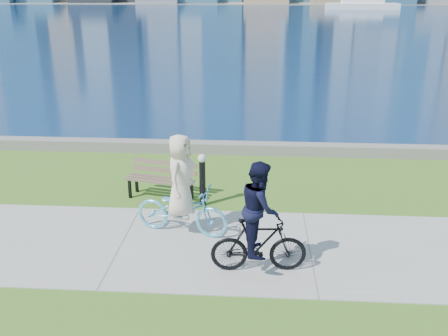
% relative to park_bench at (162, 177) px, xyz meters
% --- Properties ---
extents(ground, '(320.00, 320.00, 0.00)m').
position_rel_park_bench_xyz_m(ground, '(3.58, -2.54, -0.56)').
color(ground, '#3A661A').
rests_on(ground, ground).
extents(concrete_path, '(80.00, 3.50, 0.02)m').
position_rel_park_bench_xyz_m(concrete_path, '(3.58, -2.54, -0.55)').
color(concrete_path, '#999A95').
rests_on(concrete_path, ground).
extents(seawall, '(90.00, 0.50, 0.35)m').
position_rel_park_bench_xyz_m(seawall, '(3.58, 3.66, -0.39)').
color(seawall, slate).
rests_on(seawall, ground).
extents(bay_water, '(320.00, 131.00, 0.01)m').
position_rel_park_bench_xyz_m(bay_water, '(3.58, 69.46, -0.56)').
color(bay_water, '#0B254C').
rests_on(bay_water, ground).
extents(far_shore, '(320.00, 30.00, 0.12)m').
position_rel_park_bench_xyz_m(far_shore, '(3.58, 127.46, -0.50)').
color(far_shore, slate).
rests_on(far_shore, ground).
extents(ferry_far, '(14.02, 4.00, 1.90)m').
position_rel_park_bench_xyz_m(ferry_far, '(22.63, 93.18, 0.23)').
color(ferry_far, white).
rests_on(ferry_far, ground).
extents(park_bench, '(1.87, 0.99, 0.92)m').
position_rel_park_bench_xyz_m(park_bench, '(0.00, 0.00, 0.00)').
color(park_bench, black).
rests_on(park_bench, ground).
extents(bollard_lamp, '(0.22, 0.22, 1.36)m').
position_rel_park_bench_xyz_m(bollard_lamp, '(1.11, -0.45, 0.21)').
color(bollard_lamp, black).
rests_on(bollard_lamp, ground).
extents(cyclist_woman, '(1.21, 2.23, 2.28)m').
position_rel_park_bench_xyz_m(cyclist_woman, '(0.81, -1.96, 0.30)').
color(cyclist_woman, '#61C9EC').
rests_on(cyclist_woman, ground).
extents(cyclist_man, '(0.74, 1.87, 2.24)m').
position_rel_park_bench_xyz_m(cyclist_man, '(2.51, -3.42, 0.40)').
color(cyclist_man, black).
rests_on(cyclist_man, ground).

